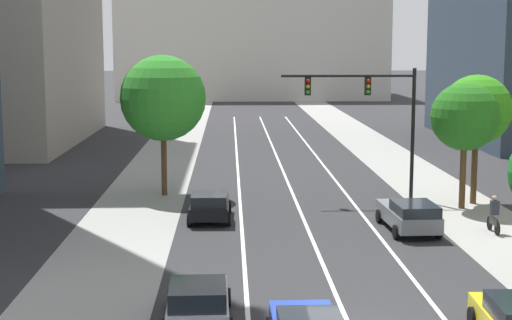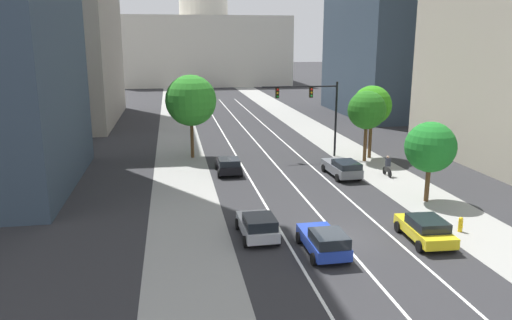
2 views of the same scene
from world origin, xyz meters
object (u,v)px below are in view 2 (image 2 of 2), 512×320
capitol_building (204,38)px  street_tree_far_right (430,147)px  car_yellow (425,229)px  street_tree_mid_right (372,106)px  car_black (228,165)px  cyclist (388,166)px  fire_hydrant (461,224)px  street_tree_near_right (367,110)px  car_silver (258,225)px  car_gray (342,168)px  street_tree_mid_left (191,101)px  car_blue (324,241)px  traffic_signal_mast (314,103)px

capitol_building → street_tree_far_right: (8.19, -102.47, -7.78)m
capitol_building → car_yellow: capitol_building is taller
street_tree_mid_right → car_black: bearing=-165.5°
car_black → cyclist: cyclist is taller
capitol_building → street_tree_mid_right: capitol_building is taller
fire_hydrant → street_tree_near_right: 18.26m
capitol_building → cyclist: size_ratio=24.13×
car_black → cyclist: size_ratio=2.39×
car_yellow → street_tree_near_right: 19.51m
car_silver → cyclist: bearing=-49.9°
capitol_building → street_tree_near_right: 91.08m
fire_hydrant → street_tree_far_right: street_tree_far_right is taller
car_gray → street_tree_mid_left: (-11.82, 9.08, 4.69)m
street_tree_mid_right → car_yellow: bearing=-103.8°
street_tree_mid_left → street_tree_near_right: street_tree_mid_left is taller
capitol_building → car_blue: capitol_building is taller
capitol_building → street_tree_mid_right: 89.93m
car_silver → fire_hydrant: car_silver is taller
car_blue → traffic_signal_mast: bearing=-15.1°
car_black → street_tree_near_right: size_ratio=0.63×
car_black → traffic_signal_mast: 10.91m
traffic_signal_mast → street_tree_mid_right: traffic_signal_mast is taller
car_silver → traffic_signal_mast: bearing=-25.7°
traffic_signal_mast → street_tree_mid_right: bearing=-13.0°
car_blue → street_tree_far_right: street_tree_far_right is taller
car_blue → fire_hydrant: size_ratio=4.58×
capitol_building → street_tree_near_right: bearing=-84.7°
car_yellow → fire_hydrant: bearing=-67.6°
street_tree_mid_right → street_tree_near_right: street_tree_mid_right is taller
car_yellow → car_blue: bearing=99.9°
car_silver → car_black: (-0.01, 14.29, -0.01)m
car_black → fire_hydrant: car_black is taller
cyclist → street_tree_mid_left: 18.81m
car_black → street_tree_mid_right: bearing=-74.8°
street_tree_near_right → street_tree_mid_right: bearing=51.5°
street_tree_far_right → traffic_signal_mast: bearing=105.5°
car_black → street_tree_mid_right: street_tree_mid_right is taller
car_yellow → capitol_building: bearing=5.2°
car_yellow → street_tree_mid_left: bearing=30.2°
car_silver → fire_hydrant: bearing=-96.2°
fire_hydrant → street_tree_mid_right: street_tree_mid_right is taller
car_blue → capitol_building: bearing=-1.3°
car_black → car_blue: car_blue is taller
car_blue → street_tree_far_right: (9.70, 7.40, 3.08)m
street_tree_mid_left → street_tree_far_right: bearing=-46.3°
car_silver → street_tree_mid_left: bearing=6.2°
car_gray → street_tree_near_right: 7.43m
capitol_building → fire_hydrant: (7.30, -108.13, -11.16)m
car_yellow → cyclist: cyclist is taller
car_silver → street_tree_far_right: (12.73, 4.62, 3.08)m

